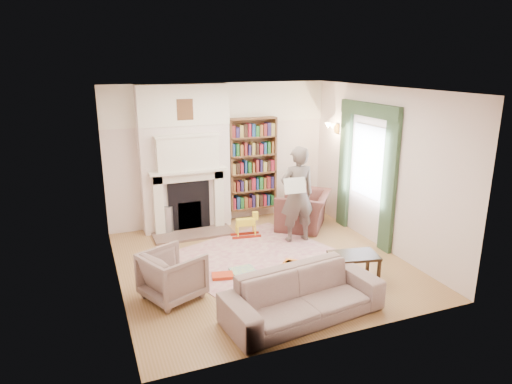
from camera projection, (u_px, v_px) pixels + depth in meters
name	position (u px, v px, depth m)	size (l,w,h in m)	color
floor	(262.00, 263.00, 7.51)	(4.50, 4.50, 0.00)	olive
ceiling	(262.00, 89.00, 6.73)	(4.50, 4.50, 0.00)	white
wall_back	(220.00, 154.00, 9.14)	(4.50, 4.50, 0.00)	beige
wall_front	(337.00, 228.00, 5.11)	(4.50, 4.50, 0.00)	beige
wall_left	(112.00, 196.00, 6.34)	(4.50, 4.50, 0.00)	beige
wall_right	(382.00, 169.00, 7.91)	(4.50, 4.50, 0.00)	beige
fireplace	(185.00, 160.00, 8.70)	(1.70, 0.58, 2.80)	beige
bookcase	(252.00, 164.00, 9.31)	(1.00, 0.24, 1.85)	brown
window	(368.00, 161.00, 8.25)	(0.02, 0.90, 1.30)	silver
curtain_left	(389.00, 184.00, 7.68)	(0.07, 0.32, 2.40)	#2C442B
curtain_right	(345.00, 167.00, 8.93)	(0.07, 0.32, 2.40)	#2C442B
pelmet	(369.00, 110.00, 7.97)	(0.09, 1.70, 0.24)	#2C442B
wall_sconce	(328.00, 129.00, 9.04)	(0.20, 0.24, 0.24)	gold
rug	(250.00, 255.00, 7.80)	(2.61, 2.01, 0.01)	beige
armchair_reading	(303.00, 210.00, 9.04)	(1.09, 0.95, 0.71)	#442724
armchair_left	(173.00, 275.00, 6.33)	(0.73, 0.75, 0.69)	#A19685
sofa	(303.00, 295.00, 5.86)	(2.09, 0.82, 0.61)	#9F9183
man_reading	(297.00, 195.00, 8.20)	(0.65, 0.42, 1.77)	#584D46
newspaper	(295.00, 186.00, 7.91)	(0.40, 0.02, 0.28)	beige
coffee_table	(353.00, 268.00, 6.81)	(0.70, 0.45, 0.45)	black
paraffin_heater	(167.00, 220.00, 8.72)	(0.24, 0.24, 0.55)	#A8AAB0
rocking_horse	(246.00, 225.00, 8.55)	(0.55, 0.22, 0.48)	yellow
board_game	(244.00, 271.00, 7.15)	(0.38, 0.38, 0.03)	#E3F055
game_box_lid	(223.00, 276.00, 6.98)	(0.33, 0.22, 0.05)	red
comic_annuals	(289.00, 266.00, 7.36)	(0.71, 0.66, 0.02)	red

